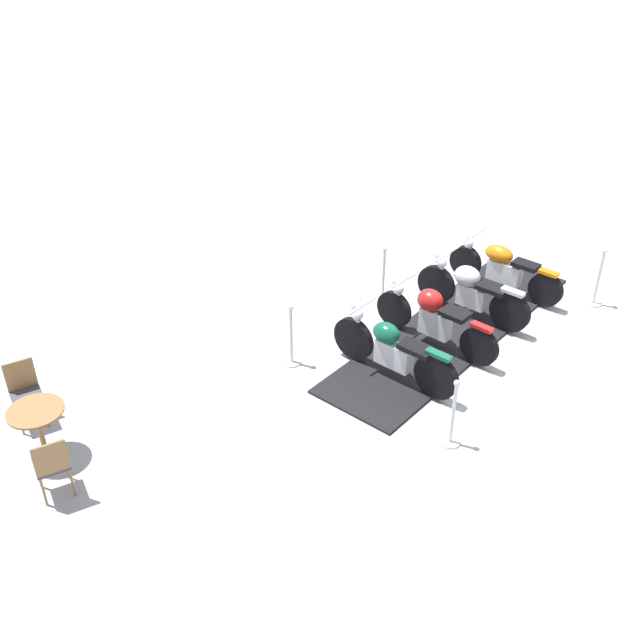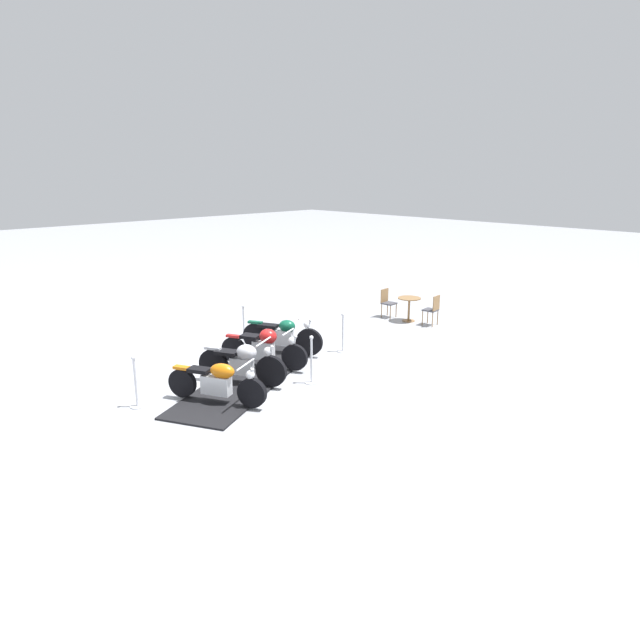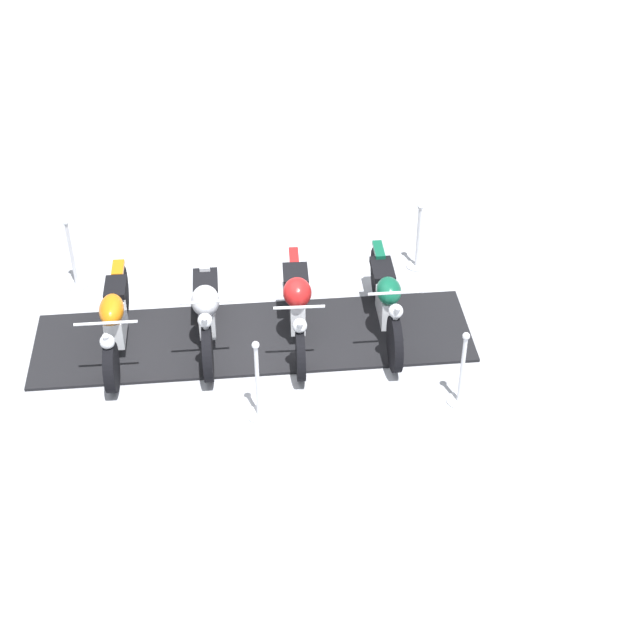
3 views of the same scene
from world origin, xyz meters
TOP-DOWN VIEW (x-y plane):
  - ground_plane at (0.00, 0.00)m, footprint 80.00×80.00m
  - display_platform at (0.00, 0.00)m, footprint 5.71×3.84m
  - motorcycle_copper at (1.52, 0.80)m, footprint 1.18×2.05m
  - motorcycle_chrome at (0.50, 0.28)m, footprint 1.10×1.95m
  - motorcycle_maroon at (-0.53, -0.22)m, footprint 1.08×2.11m
  - motorcycle_forest at (-1.55, -0.74)m, footprint 1.10×2.04m
  - stanchion_left_rear at (-1.50, -2.36)m, footprint 0.28×0.28m
  - stanchion_right_mid at (-0.64, 1.29)m, footprint 0.31×0.31m
  - stanchion_left_front at (2.79, -0.22)m, footprint 0.29×0.29m
  - stanchion_right_rear at (-2.79, 0.22)m, footprint 0.29×0.29m
  - cafe_table at (-6.54, -0.45)m, footprint 0.72×0.72m
  - cafe_chair_near_table at (-6.64, 0.36)m, footprint 0.45×0.45m
  - cafe_chair_across_table at (-6.47, -1.27)m, footprint 0.43×0.43m

SIDE VIEW (x-z plane):
  - ground_plane at x=0.00m, z-range 0.00..0.00m
  - display_platform at x=0.00m, z-range 0.00..0.04m
  - stanchion_right_rear at x=-2.79m, z-range -0.16..0.90m
  - stanchion_left_rear at x=-1.50m, z-range -0.15..0.90m
  - stanchion_right_mid at x=-0.64m, z-range -0.17..0.94m
  - stanchion_left_front at x=2.79m, z-range -0.16..0.93m
  - motorcycle_copper at x=1.52m, z-range 0.03..0.93m
  - motorcycle_forest at x=-1.55m, z-range 0.00..1.03m
  - cafe_chair_across_table at x=-6.47m, z-range 0.07..0.99m
  - motorcycle_chrome at x=0.50m, z-range 0.02..1.04m
  - motorcycle_maroon at x=-0.53m, z-range 0.07..1.01m
  - cafe_chair_near_table at x=-6.64m, z-range 0.07..1.02m
  - cafe_table at x=-6.54m, z-range 0.19..0.95m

